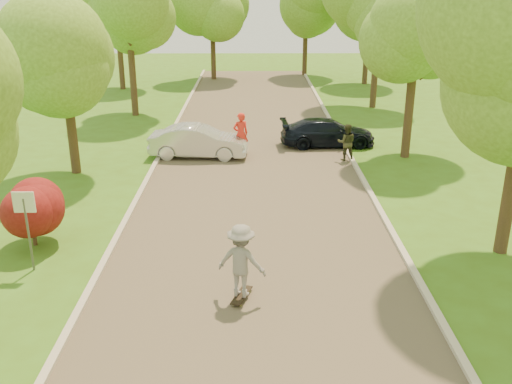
{
  "coord_description": "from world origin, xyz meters",
  "views": [
    {
      "loc": [
        -0.09,
        -9.24,
        7.12
      ],
      "look_at": [
        0.01,
        6.29,
        1.3
      ],
      "focal_mm": 40.0,
      "sensor_mm": 36.0,
      "label": 1
    }
  ],
  "objects_px": {
    "street_sign": "(26,215)",
    "person_olive": "(346,142)",
    "skateboarder": "(241,261)",
    "dark_sedan": "(328,132)",
    "person_striped": "(241,134)",
    "longboard": "(242,295)",
    "silver_sedan": "(198,141)"
  },
  "relations": [
    {
      "from": "street_sign",
      "to": "person_olive",
      "type": "bearing_deg",
      "value": 44.76
    },
    {
      "from": "street_sign",
      "to": "skateboarder",
      "type": "xyz_separation_m",
      "value": [
        5.44,
        -1.48,
        -0.55
      ]
    },
    {
      "from": "dark_sedan",
      "to": "skateboarder",
      "type": "height_order",
      "value": "skateboarder"
    },
    {
      "from": "skateboarder",
      "to": "street_sign",
      "type": "bearing_deg",
      "value": 3.16
    },
    {
      "from": "dark_sedan",
      "to": "street_sign",
      "type": "bearing_deg",
      "value": 138.97
    },
    {
      "from": "dark_sedan",
      "to": "person_striped",
      "type": "bearing_deg",
      "value": 107.13
    },
    {
      "from": "skateboarder",
      "to": "person_striped",
      "type": "xyz_separation_m",
      "value": [
        -0.24,
        11.79,
        -0.09
      ]
    },
    {
      "from": "dark_sedan",
      "to": "skateboarder",
      "type": "bearing_deg",
      "value": 161.25
    },
    {
      "from": "longboard",
      "to": "dark_sedan",
      "type": "bearing_deg",
      "value": -87.1
    },
    {
      "from": "silver_sedan",
      "to": "dark_sedan",
      "type": "relative_size",
      "value": 0.97
    },
    {
      "from": "dark_sedan",
      "to": "longboard",
      "type": "height_order",
      "value": "dark_sedan"
    },
    {
      "from": "skateboarder",
      "to": "person_olive",
      "type": "height_order",
      "value": "skateboarder"
    },
    {
      "from": "person_striped",
      "to": "dark_sedan",
      "type": "bearing_deg",
      "value": 179.5
    },
    {
      "from": "street_sign",
      "to": "person_olive",
      "type": "relative_size",
      "value": 1.41
    },
    {
      "from": "person_olive",
      "to": "silver_sedan",
      "type": "bearing_deg",
      "value": -0.09
    },
    {
      "from": "dark_sedan",
      "to": "skateboarder",
      "type": "distance_m",
      "value": 13.74
    },
    {
      "from": "silver_sedan",
      "to": "skateboarder",
      "type": "xyz_separation_m",
      "value": [
        2.02,
        -11.52,
        0.34
      ]
    },
    {
      "from": "silver_sedan",
      "to": "skateboarder",
      "type": "height_order",
      "value": "skateboarder"
    },
    {
      "from": "street_sign",
      "to": "skateboarder",
      "type": "bearing_deg",
      "value": -15.18
    },
    {
      "from": "skateboarder",
      "to": "silver_sedan",
      "type": "bearing_deg",
      "value": -61.72
    },
    {
      "from": "person_striped",
      "to": "skateboarder",
      "type": "bearing_deg",
      "value": 70.21
    },
    {
      "from": "street_sign",
      "to": "skateboarder",
      "type": "height_order",
      "value": "street_sign"
    },
    {
      "from": "dark_sedan",
      "to": "person_olive",
      "type": "xyz_separation_m",
      "value": [
        0.5,
        -2.24,
        0.16
      ]
    },
    {
      "from": "person_olive",
      "to": "street_sign",
      "type": "bearing_deg",
      "value": 49.51
    },
    {
      "from": "street_sign",
      "to": "longboard",
      "type": "xyz_separation_m",
      "value": [
        5.44,
        -1.48,
        -1.46
      ]
    },
    {
      "from": "silver_sedan",
      "to": "person_striped",
      "type": "xyz_separation_m",
      "value": [
        1.78,
        0.27,
        0.25
      ]
    },
    {
      "from": "street_sign",
      "to": "person_striped",
      "type": "relative_size",
      "value": 1.18
    },
    {
      "from": "person_striped",
      "to": "person_olive",
      "type": "height_order",
      "value": "person_striped"
    },
    {
      "from": "dark_sedan",
      "to": "longboard",
      "type": "distance_m",
      "value": 13.75
    },
    {
      "from": "silver_sedan",
      "to": "dark_sedan",
      "type": "xyz_separation_m",
      "value": [
        5.68,
        1.72,
        -0.06
      ]
    },
    {
      "from": "silver_sedan",
      "to": "person_striped",
      "type": "relative_size",
      "value": 2.22
    },
    {
      "from": "person_olive",
      "to": "longboard",
      "type": "bearing_deg",
      "value": 74.04
    }
  ]
}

